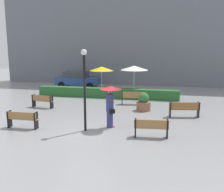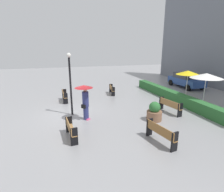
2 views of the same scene
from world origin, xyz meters
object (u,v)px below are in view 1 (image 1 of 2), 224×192
planter_pot (144,103)px  patio_umbrella_yellow (102,69)px  parked_car (78,79)px  pedestrian_with_umbrella (110,100)px  bench_far_left (42,100)px  bench_near_left (22,118)px  bench_far_right (184,108)px  bench_near_right (151,127)px  lamp_post (84,82)px  bench_back_row (134,97)px  patio_umbrella_white (134,68)px

planter_pot → patio_umbrella_yellow: size_ratio=0.51×
parked_car → pedestrian_with_umbrella: bearing=-63.8°
planter_pot → bench_far_left: bearing=-174.7°
bench_near_left → patio_umbrella_yellow: patio_umbrella_yellow is taller
bench_near_left → parked_car: parked_car is taller
bench_far_right → pedestrian_with_umbrella: pedestrian_with_umbrella is taller
pedestrian_with_umbrella → bench_near_left: bearing=-166.6°
bench_near_left → pedestrian_with_umbrella: bearing=13.4°
pedestrian_with_umbrella → planter_pot: (1.31, 3.93, -0.94)m
planter_pot → patio_umbrella_yellow: patio_umbrella_yellow is taller
bench_near_right → planter_pot: (-0.80, 4.97, -0.01)m
lamp_post → parked_car: size_ratio=0.94×
bench_back_row → bench_near_right: bearing=-76.3°
patio_umbrella_yellow → parked_car: 4.05m
bench_far_right → planter_pot: size_ratio=1.53×
bench_far_left → lamp_post: size_ratio=0.40×
patio_umbrella_yellow → parked_car: (-3.02, 2.37, -1.29)m
patio_umbrella_yellow → bench_near_left: bearing=-97.7°
bench_near_left → planter_pot: (5.60, 4.95, -0.02)m
patio_umbrella_yellow → patio_umbrella_white: patio_umbrella_white is taller
bench_back_row → bench_near_left: bench_back_row is taller
pedestrian_with_umbrella → planter_pot: size_ratio=1.86×
patio_umbrella_yellow → patio_umbrella_white: (2.94, -0.88, 0.19)m
patio_umbrella_yellow → patio_umbrella_white: bearing=-16.7°
planter_pot → patio_umbrella_white: bearing=104.5°
bench_near_left → patio_umbrella_white: bearing=65.8°
bench_back_row → bench_far_left: bench_back_row is taller
bench_near_right → parked_car: parked_car is taller
planter_pot → lamp_post: bearing=-117.5°
bench_far_right → lamp_post: (-4.86, -3.51, 1.88)m
bench_near_right → bench_far_right: bearing=66.8°
pedestrian_with_umbrella → patio_umbrella_white: 8.75m
bench_near_left → pedestrian_with_umbrella: (4.29, 1.03, 0.92)m
bench_near_right → bench_near_left: bearing=179.8°
bench_far_right → patio_umbrella_yellow: patio_umbrella_yellow is taller
bench_near_right → pedestrian_with_umbrella: bearing=153.7°
bench_far_right → parked_car: size_ratio=0.42×
lamp_post → patio_umbrella_white: 9.49m
pedestrian_with_umbrella → lamp_post: bearing=-147.3°
bench_near_left → patio_umbrella_white: (4.37, 9.73, 1.78)m
planter_pot → lamp_post: size_ratio=0.29×
bench_far_left → parked_car: parked_car is taller
bench_near_left → bench_far_left: 4.46m
pedestrian_with_umbrella → bench_far_left: bearing=148.4°
lamp_post → patio_umbrella_white: (1.17, 9.41, -0.12)m
patio_umbrella_white → parked_car: bearing=151.4°
bench_far_left → bench_back_row: bearing=20.9°
bench_far_right → planter_pot: (-2.45, 1.12, -0.03)m
pedestrian_with_umbrella → planter_pot: pedestrian_with_umbrella is taller
bench_back_row → bench_far_right: bearing=-40.1°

